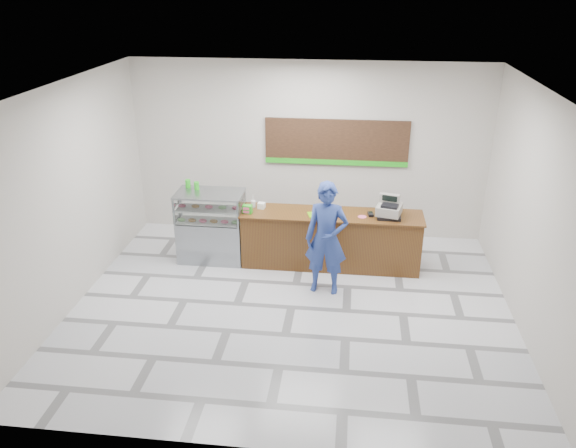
# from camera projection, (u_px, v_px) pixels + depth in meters

# --- Properties ---
(floor) EXTENTS (7.00, 7.00, 0.00)m
(floor) POSITION_uv_depth(u_px,v_px,m) (291.00, 307.00, 9.08)
(floor) COLOR silver
(floor) RESTS_ON ground
(back_wall) EXTENTS (7.00, 0.00, 7.00)m
(back_wall) POSITION_uv_depth(u_px,v_px,m) (308.00, 151.00, 11.10)
(back_wall) COLOR beige
(back_wall) RESTS_ON floor
(ceiling) EXTENTS (7.00, 7.00, 0.00)m
(ceiling) POSITION_uv_depth(u_px,v_px,m) (292.00, 89.00, 7.67)
(ceiling) COLOR silver
(ceiling) RESTS_ON back_wall
(sales_counter) EXTENTS (3.26, 0.76, 1.03)m
(sales_counter) POSITION_uv_depth(u_px,v_px,m) (331.00, 239.00, 10.22)
(sales_counter) COLOR #593512
(sales_counter) RESTS_ON floor
(display_case) EXTENTS (1.22, 0.72, 1.33)m
(display_case) POSITION_uv_depth(u_px,v_px,m) (211.00, 226.00, 10.40)
(display_case) COLOR gray
(display_case) RESTS_ON floor
(menu_board) EXTENTS (2.80, 0.06, 0.90)m
(menu_board) POSITION_uv_depth(u_px,v_px,m) (336.00, 143.00, 10.93)
(menu_board) COLOR black
(menu_board) RESTS_ON back_wall
(cash_register) EXTENTS (0.50, 0.51, 0.38)m
(cash_register) POSITION_uv_depth(u_px,v_px,m) (389.00, 209.00, 9.82)
(cash_register) COLOR black
(cash_register) RESTS_ON sales_counter
(card_terminal) EXTENTS (0.11, 0.19, 0.04)m
(card_terminal) POSITION_uv_depth(u_px,v_px,m) (371.00, 214.00, 9.93)
(card_terminal) COLOR black
(card_terminal) RESTS_ON sales_counter
(serving_tray) EXTENTS (0.42, 0.34, 0.02)m
(serving_tray) POSITION_uv_depth(u_px,v_px,m) (319.00, 215.00, 9.95)
(serving_tray) COLOR #68D308
(serving_tray) RESTS_ON sales_counter
(napkin_box) EXTENTS (0.14, 0.14, 0.11)m
(napkin_box) POSITION_uv_depth(u_px,v_px,m) (261.00, 206.00, 10.22)
(napkin_box) COLOR white
(napkin_box) RESTS_ON sales_counter
(straw_cup) EXTENTS (0.08, 0.08, 0.13)m
(straw_cup) POSITION_uv_depth(u_px,v_px,m) (253.00, 204.00, 10.27)
(straw_cup) COLOR silver
(straw_cup) RESTS_ON sales_counter
(promo_box) EXTENTS (0.18, 0.13, 0.15)m
(promo_box) POSITION_uv_depth(u_px,v_px,m) (247.00, 209.00, 10.01)
(promo_box) COLOR green
(promo_box) RESTS_ON sales_counter
(donut_decal) EXTENTS (0.15, 0.15, 0.00)m
(donut_decal) POSITION_uv_depth(u_px,v_px,m) (362.00, 217.00, 9.88)
(donut_decal) COLOR #F95E89
(donut_decal) RESTS_ON sales_counter
(green_cup_left) EXTENTS (0.10, 0.10, 0.15)m
(green_cup_left) POSITION_uv_depth(u_px,v_px,m) (188.00, 184.00, 10.36)
(green_cup_left) COLOR green
(green_cup_left) RESTS_ON display_case
(green_cup_right) EXTENTS (0.09, 0.09, 0.14)m
(green_cup_right) POSITION_uv_depth(u_px,v_px,m) (197.00, 186.00, 10.26)
(green_cup_right) COLOR green
(green_cup_right) RESTS_ON display_case
(customer) EXTENTS (0.75, 0.53, 1.93)m
(customer) POSITION_uv_depth(u_px,v_px,m) (326.00, 239.00, 9.21)
(customer) COLOR navy
(customer) RESTS_ON floor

